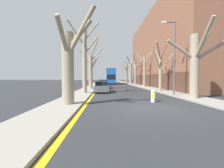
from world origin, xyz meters
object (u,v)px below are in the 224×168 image
Objects in this scene: street_tree_left_1 at (85,57)px; parked_car_0 at (102,87)px; lamp_post at (173,54)px; parked_car_1 at (103,85)px; street_tree_right_4 at (130,72)px; street_tree_right_5 at (126,72)px; parked_car_2 at (103,83)px; street_tree_left_2 at (91,69)px; street_tree_right_1 at (161,69)px; street_tree_right_0 at (195,63)px; double_decker_bus at (111,76)px; street_tree_right_3 at (136,71)px; street_tree_right_2 at (145,70)px; street_tree_left_0 at (69,63)px; traffic_bollard at (153,96)px.

parked_car_0 is at bearing 46.87° from street_tree_left_1.
lamp_post reaches higher than parked_car_0.
street_tree_left_1 reaches higher than parked_car_1.
street_tree_right_4 reaches higher than parked_car_1.
parked_car_0 is at bearing -103.31° from street_tree_right_5.
street_tree_left_1 is 1.00× the size of street_tree_right_5.
street_tree_right_4 reaches higher than parked_car_2.
street_tree_left_2 is at bearing -109.27° from street_tree_right_5.
street_tree_right_0 is at bearing -88.91° from street_tree_right_1.
double_decker_bus is (-5.76, 33.49, -0.45)m from street_tree_right_0.
street_tree_left_2 reaches higher than street_tree_right_1.
street_tree_right_4 is 28.72m from lamp_post.
street_tree_right_5 reaches higher than street_tree_right_3.
parked_car_1 is (-7.97, -2.26, -2.74)m from street_tree_right_2.
street_tree_right_5 reaches higher than parked_car_2.
street_tree_left_2 is 28.63m from street_tree_right_5.
street_tree_right_5 is 36.72m from lamp_post.
street_tree_left_2 is 15.63m from street_tree_right_0.
street_tree_left_0 is at bearing -102.78° from street_tree_right_5.
street_tree_right_2 is at bearing 86.70° from lamp_post.
parked_car_1 reaches higher than traffic_bollard.
street_tree_right_1 reaches higher than parked_car_1.
street_tree_right_3 is at bearing 62.47° from street_tree_left_1.
traffic_bollard is at bearing -79.41° from parked_car_2.
street_tree_left_1 is 9.38m from lamp_post.
street_tree_right_2 is 7.43m from street_tree_right_3.
street_tree_left_1 is at bearing 133.33° from traffic_bollard.
parked_car_2 is at bearing 77.08° from street_tree_left_2.
street_tree_left_2 reaches higher than parked_car_2.
traffic_bollard is at bearing -46.67° from street_tree_left_1.
street_tree_right_0 is 39.34m from street_tree_right_5.
street_tree_right_4 reaches higher than street_tree_right_3.
street_tree_right_1 reaches higher than traffic_bollard.
street_tree_left_1 is 7.25m from street_tree_left_2.
double_decker_bus is at bearing 83.84° from street_tree_left_0.
street_tree_right_0 is 1.45× the size of parked_car_2.
street_tree_right_2 is at bearing 62.20° from street_tree_left_0.
street_tree_right_2 reaches higher than street_tree_right_0.
street_tree_right_1 is at bearing 66.33° from traffic_bollard.
street_tree_right_0 is 33.98m from double_decker_bus.
street_tree_left_1 is at bearing -110.06° from street_tree_right_4.
traffic_bollard is (-3.68, -8.38, -2.50)m from street_tree_right_1.
lamp_post is at bearing -90.70° from street_tree_right_5.
street_tree_right_1 is 16.36m from street_tree_right_3.
street_tree_left_0 is 22.76m from parked_car_2.
street_tree_right_2 is 18.27m from double_decker_bus.
street_tree_right_5 reaches higher than street_tree_right_1.
street_tree_right_0 is at bearing -89.99° from street_tree_right_3.
traffic_bollard is at bearing -66.55° from street_tree_left_2.
street_tree_right_0 is 16.23m from street_tree_right_2.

